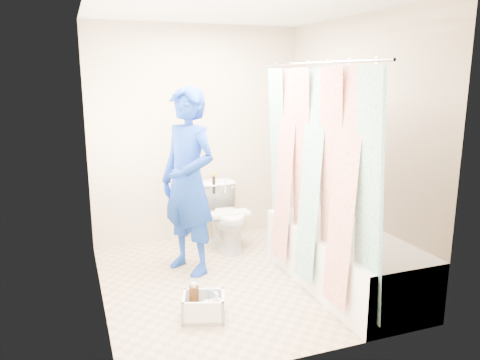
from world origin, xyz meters
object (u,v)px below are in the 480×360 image
object	(u,v)px
plumber	(188,182)
cleaning_caddy	(205,307)
bathtub	(342,257)
toilet	(226,216)

from	to	relation	value
plumber	cleaning_caddy	bearing A→B (deg)	-36.67
bathtub	toilet	size ratio (longest dim) A/B	2.50
bathtub	plumber	size ratio (longest dim) A/B	0.99
toilet	cleaning_caddy	size ratio (longest dim) A/B	1.81
cleaning_caddy	bathtub	bearing A→B (deg)	24.54
plumber	cleaning_caddy	size ratio (longest dim) A/B	4.55
toilet	plumber	world-z (taller)	plumber
bathtub	toilet	world-z (taller)	toilet
toilet	plumber	bearing A→B (deg)	-139.84
bathtub	cleaning_caddy	bearing A→B (deg)	-173.63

